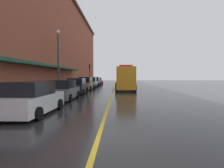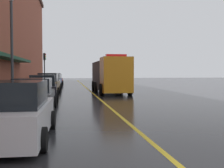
{
  "view_description": "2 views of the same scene",
  "coord_description": "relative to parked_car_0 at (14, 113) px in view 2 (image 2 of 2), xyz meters",
  "views": [
    {
      "loc": [
        0.64,
        -5.62,
        2.04
      ],
      "look_at": [
        -0.16,
        20.35,
        0.91
      ],
      "focal_mm": 29.96,
      "sensor_mm": 36.0,
      "label": 1
    },
    {
      "loc": [
        -2.36,
        -4.33,
        2.02
      ],
      "look_at": [
        0.79,
        14.98,
        1.13
      ],
      "focal_mm": 44.49,
      "sensor_mm": 36.0,
      "label": 2
    }
  ],
  "objects": [
    {
      "name": "utility_truck",
      "position": [
        5.56,
        17.71,
        0.83
      ],
      "size": [
        2.77,
        9.41,
        3.44
      ],
      "rotation": [
        0.0,
        0.0,
        -1.57
      ],
      "color": "orange",
      "rests_on": "ground"
    },
    {
      "name": "parking_meter_1",
      "position": [
        -1.46,
        26.41,
        0.24
      ],
      "size": [
        0.14,
        0.18,
        1.33
      ],
      "color": "#4C4C51",
      "rests_on": "sidewalk_left"
    },
    {
      "name": "traffic_light_near",
      "position": [
        -1.4,
        29.55,
        2.34
      ],
      "size": [
        0.38,
        0.36,
        4.3
      ],
      "color": "#232326",
      "rests_on": "sidewalk_left"
    },
    {
      "name": "parked_car_2",
      "position": [
        -0.09,
        11.34,
        0.02
      ],
      "size": [
        2.12,
        4.58,
        1.79
      ],
      "rotation": [
        0.0,
        0.0,
        1.6
      ],
      "color": "black",
      "rests_on": "ground"
    },
    {
      "name": "parked_car_4",
      "position": [
        -0.14,
        23.05,
        0.02
      ],
      "size": [
        2.12,
        4.14,
        1.79
      ],
      "rotation": [
        0.0,
        0.0,
        1.57
      ],
      "color": "silver",
      "rests_on": "ground"
    },
    {
      "name": "street_lamp_left",
      "position": [
        -2.06,
        10.89,
        3.58
      ],
      "size": [
        0.44,
        0.44,
        6.94
      ],
      "color": "#33383D",
      "rests_on": "sidewalk_left"
    },
    {
      "name": "lane_center_stripe",
      "position": [
        3.89,
        20.93,
        -0.81
      ],
      "size": [
        0.16,
        70.0,
        0.01
      ],
      "primitive_type": "cube",
      "color": "gold",
      "rests_on": "ground"
    },
    {
      "name": "parked_car_1",
      "position": [
        -0.12,
        6.0,
        -0.03
      ],
      "size": [
        2.11,
        4.62,
        1.68
      ],
      "rotation": [
        0.0,
        0.0,
        1.57
      ],
      "color": "#595B60",
      "rests_on": "ground"
    },
    {
      "name": "parking_meter_2",
      "position": [
        -1.46,
        11.4,
        0.24
      ],
      "size": [
        0.14,
        0.18,
        1.33
      ],
      "color": "#4C4C51",
      "rests_on": "sidewalk_left"
    },
    {
      "name": "sidewalk_left",
      "position": [
        -2.31,
        20.93,
        -0.74
      ],
      "size": [
        2.4,
        70.0,
        0.15
      ],
      "primitive_type": "cube",
      "color": "gray",
      "rests_on": "ground"
    },
    {
      "name": "parked_car_6",
      "position": [
        -0.05,
        33.69,
        -0.06
      ],
      "size": [
        2.11,
        4.56,
        1.61
      ],
      "rotation": [
        0.0,
        0.0,
        1.54
      ],
      "color": "maroon",
      "rests_on": "ground"
    },
    {
      "name": "parked_car_3",
      "position": [
        -0.11,
        17.4,
        0.05
      ],
      "size": [
        2.14,
        4.47,
        1.88
      ],
      "rotation": [
        0.0,
        0.0,
        1.53
      ],
      "color": "#A5844C",
      "rests_on": "ground"
    },
    {
      "name": "ground_plane",
      "position": [
        3.89,
        20.93,
        -0.82
      ],
      "size": [
        112.0,
        112.0,
        0.0
      ],
      "primitive_type": "plane",
      "color": "#232326"
    },
    {
      "name": "parked_car_5",
      "position": [
        -0.05,
        28.33,
        0.02
      ],
      "size": [
        2.04,
        4.4,
        1.81
      ],
      "rotation": [
        0.0,
        0.0,
        1.54
      ],
      "color": "navy",
      "rests_on": "ground"
    },
    {
      "name": "parked_car_0",
      "position": [
        0.0,
        0.0,
        0.0
      ],
      "size": [
        2.24,
        4.68,
        1.75
      ],
      "rotation": [
        0.0,
        0.0,
        1.54
      ],
      "color": "silver",
      "rests_on": "ground"
    }
  ]
}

